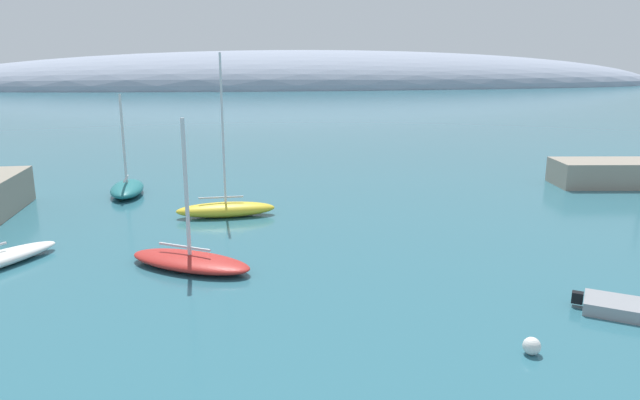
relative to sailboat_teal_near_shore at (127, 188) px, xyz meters
The scene contains 5 objects.
distant_ridge 178.22m from the sailboat_teal_near_shore, 76.82° to the left, with size 280.10×61.13×26.58m, color #8E99AD.
sailboat_teal_near_shore is the anchor object (origin of this frame).
sailboat_yellow_mid_mooring 10.46m from the sailboat_teal_near_shore, 45.84° to the right, with size 6.36×1.90×10.36m.
sailboat_red_outer_mooring 17.80m from the sailboat_teal_near_shore, 72.04° to the right, with size 6.84×5.54×7.32m.
mooring_buoy_white 32.69m from the sailboat_teal_near_shore, 57.48° to the right, with size 0.62×0.62×0.62m, color silver.
Camera 1 is at (-8.75, -4.94, 9.93)m, focal length 32.64 mm.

